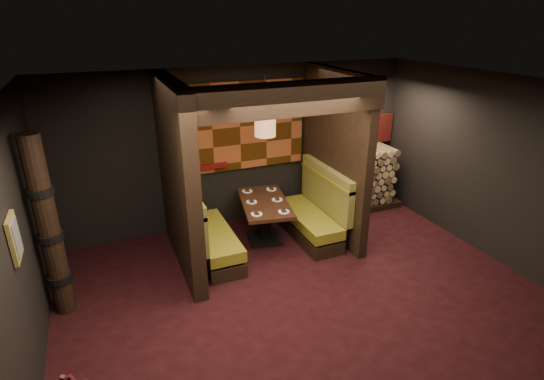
{
  "coord_description": "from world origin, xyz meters",
  "views": [
    {
      "loc": [
        -2.31,
        -4.21,
        3.63
      ],
      "look_at": [
        0.0,
        1.3,
        1.15
      ],
      "focal_mm": 28.0,
      "sensor_mm": 36.0,
      "label": 1
    }
  ],
  "objects_px": {
    "booth_bench_left": "(208,235)",
    "totem_column": "(49,230)",
    "pendant_lamp": "(265,122)",
    "dining_table": "(265,214)",
    "booth_bench_right": "(313,215)",
    "firewood_stack": "(358,179)"
  },
  "relations": [
    {
      "from": "booth_bench_right",
      "to": "totem_column",
      "type": "distance_m",
      "value": 4.1
    },
    {
      "from": "booth_bench_left",
      "to": "firewood_stack",
      "type": "height_order",
      "value": "firewood_stack"
    },
    {
      "from": "pendant_lamp",
      "to": "booth_bench_left",
      "type": "bearing_deg",
      "value": -173.24
    },
    {
      "from": "booth_bench_left",
      "to": "pendant_lamp",
      "type": "distance_m",
      "value": 2.0
    },
    {
      "from": "totem_column",
      "to": "booth_bench_left",
      "type": "bearing_deg",
      "value": 14.75
    },
    {
      "from": "booth_bench_left",
      "to": "dining_table",
      "type": "height_order",
      "value": "booth_bench_left"
    },
    {
      "from": "booth_bench_left",
      "to": "totem_column",
      "type": "height_order",
      "value": "totem_column"
    },
    {
      "from": "booth_bench_right",
      "to": "pendant_lamp",
      "type": "distance_m",
      "value": 1.9
    },
    {
      "from": "booth_bench_right",
      "to": "pendant_lamp",
      "type": "xyz_separation_m",
      "value": [
        -0.85,
        0.12,
        1.7
      ]
    },
    {
      "from": "firewood_stack",
      "to": "pendant_lamp",
      "type": "bearing_deg",
      "value": -165.34
    },
    {
      "from": "dining_table",
      "to": "pendant_lamp",
      "type": "relative_size",
      "value": 1.54
    },
    {
      "from": "booth_bench_left",
      "to": "booth_bench_right",
      "type": "xyz_separation_m",
      "value": [
        1.89,
        0.0,
        0.0
      ]
    },
    {
      "from": "dining_table",
      "to": "totem_column",
      "type": "distance_m",
      "value": 3.29
    },
    {
      "from": "booth_bench_left",
      "to": "dining_table",
      "type": "relative_size",
      "value": 1.06
    },
    {
      "from": "booth_bench_right",
      "to": "dining_table",
      "type": "xyz_separation_m",
      "value": [
        -0.85,
        0.17,
        0.1
      ]
    },
    {
      "from": "booth_bench_right",
      "to": "firewood_stack",
      "type": "relative_size",
      "value": 0.92
    },
    {
      "from": "pendant_lamp",
      "to": "totem_column",
      "type": "height_order",
      "value": "pendant_lamp"
    },
    {
      "from": "booth_bench_right",
      "to": "dining_table",
      "type": "bearing_deg",
      "value": 168.41
    },
    {
      "from": "pendant_lamp",
      "to": "totem_column",
      "type": "relative_size",
      "value": 0.41
    },
    {
      "from": "dining_table",
      "to": "pendant_lamp",
      "type": "bearing_deg",
      "value": -90.0
    },
    {
      "from": "booth_bench_left",
      "to": "firewood_stack",
      "type": "bearing_deg",
      "value": 12.17
    },
    {
      "from": "firewood_stack",
      "to": "totem_column",
      "type": "bearing_deg",
      "value": -166.81
    }
  ]
}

